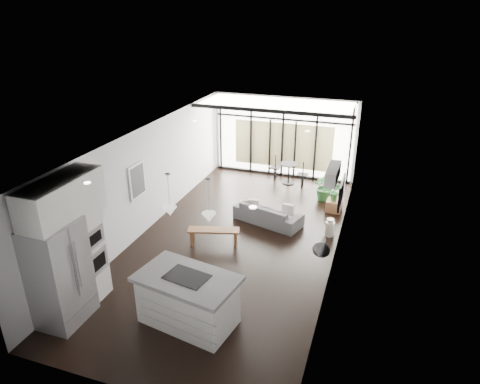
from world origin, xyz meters
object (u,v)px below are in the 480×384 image
Objects in this scene: tv at (342,192)px; milk_can at (330,227)px; console_bench at (214,236)px; island at (188,300)px; sofa at (268,210)px; fridge at (59,273)px; pouf at (248,208)px.

milk_can is at bearing 167.60° from tv.
island is at bearing -93.19° from console_bench.
milk_can is (1.74, -0.19, -0.13)m from sofa.
island is 4.46m from sofa.
tv is at bearing 46.70° from fridge.
fridge is at bearing -130.89° from console_bench.
milk_can is at bearing 10.87° from console_bench.
island is 1.44× the size of console_bench.
fridge is at bearing -109.56° from pouf.
island reaches higher than pouf.
pouf is (-0.71, 0.34, -0.19)m from sofa.
console_bench is 1.18× the size of tv.
tv reaches higher than island.
island is 1.70× the size of tv.
fridge is 6.72m from tv.
fridge is 6.65m from milk_can.
fridge reaches higher than sofa.
console_bench is (-1.00, -1.57, -0.17)m from sofa.
tv is (2.30, 4.21, 0.79)m from island.
pouf is 0.96× the size of milk_can.
sofa is at bearing 173.08° from tv.
tv is at bearing 8.46° from console_bench.
console_bench is 1.94m from pouf.
sofa is (0.35, 4.45, -0.14)m from island.
fridge is 4.24× the size of milk_can.
tv reaches higher than pouf.
island is at bearing -116.16° from milk_can.
sofa is 1.87m from console_bench.
pouf is at bearing 167.69° from tv.
fridge is at bearing -131.70° from milk_can.
fridge is 4.00m from console_bench.
tv is (4.60, 4.89, 0.27)m from fridge.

